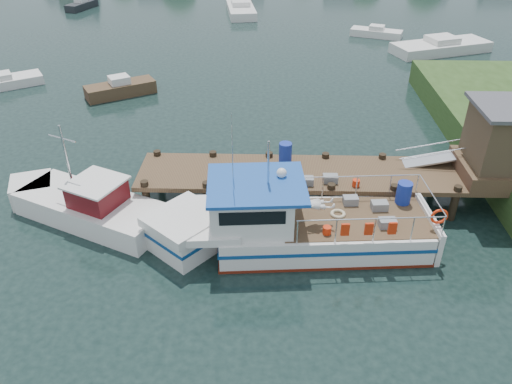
{
  "coord_description": "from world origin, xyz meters",
  "views": [
    {
      "loc": [
        -0.5,
        -18.24,
        11.96
      ],
      "look_at": [
        -1.0,
        -1.5,
        1.3
      ],
      "focal_mm": 35.0,
      "sensor_mm": 36.0,
      "label": 1
    }
  ],
  "objects_px": {
    "moored_rowboat": "(120,88)",
    "moored_c": "(441,46)",
    "lobster_boat": "(287,225)",
    "moored_d": "(241,9)",
    "moored_b": "(376,32)",
    "work_boat": "(84,204)",
    "dock": "(440,156)",
    "moored_e": "(82,5)",
    "moored_a": "(1,82)"
  },
  "relations": [
    {
      "from": "moored_rowboat",
      "to": "moored_a",
      "type": "height_order",
      "value": "moored_rowboat"
    },
    {
      "from": "moored_c",
      "to": "moored_d",
      "type": "xyz_separation_m",
      "value": [
        -16.67,
        12.75,
        0.01
      ]
    },
    {
      "from": "moored_b",
      "to": "work_boat",
      "type": "bearing_deg",
      "value": -135.48
    },
    {
      "from": "lobster_boat",
      "to": "moored_a",
      "type": "relative_size",
      "value": 2.12
    },
    {
      "from": "work_boat",
      "to": "moored_b",
      "type": "bearing_deg",
      "value": 83.94
    },
    {
      "from": "moored_rowboat",
      "to": "moored_e",
      "type": "distance_m",
      "value": 26.36
    },
    {
      "from": "moored_b",
      "to": "moored_c",
      "type": "relative_size",
      "value": 0.55
    },
    {
      "from": "work_boat",
      "to": "dock",
      "type": "bearing_deg",
      "value": 31.17
    },
    {
      "from": "moored_b",
      "to": "lobster_boat",
      "type": "bearing_deg",
      "value": -120.6
    },
    {
      "from": "dock",
      "to": "moored_d",
      "type": "distance_m",
      "value": 36.08
    },
    {
      "from": "work_boat",
      "to": "moored_rowboat",
      "type": "bearing_deg",
      "value": 123.59
    },
    {
      "from": "moored_e",
      "to": "moored_a",
      "type": "bearing_deg",
      "value": -76.03
    },
    {
      "from": "moored_c",
      "to": "moored_d",
      "type": "relative_size",
      "value": 1.07
    },
    {
      "from": "lobster_boat",
      "to": "moored_rowboat",
      "type": "relative_size",
      "value": 2.49
    },
    {
      "from": "work_boat",
      "to": "moored_rowboat",
      "type": "relative_size",
      "value": 1.67
    },
    {
      "from": "moored_a",
      "to": "moored_d",
      "type": "xyz_separation_m",
      "value": [
        14.75,
        21.54,
        0.12
      ]
    },
    {
      "from": "dock",
      "to": "lobster_boat",
      "type": "relative_size",
      "value": 1.49
    },
    {
      "from": "moored_d",
      "to": "moored_e",
      "type": "bearing_deg",
      "value": -163.54
    },
    {
      "from": "work_boat",
      "to": "moored_rowboat",
      "type": "xyz_separation_m",
      "value": [
        -2.07,
        13.49,
        -0.18
      ]
    },
    {
      "from": "lobster_boat",
      "to": "moored_b",
      "type": "xyz_separation_m",
      "value": [
        8.48,
        29.48,
        -0.6
      ]
    },
    {
      "from": "moored_rowboat",
      "to": "moored_a",
      "type": "bearing_deg",
      "value": 170.94
    },
    {
      "from": "lobster_boat",
      "to": "moored_c",
      "type": "relative_size",
      "value": 1.34
    },
    {
      "from": "moored_d",
      "to": "moored_e",
      "type": "relative_size",
      "value": 1.86
    },
    {
      "from": "moored_a",
      "to": "moored_e",
      "type": "relative_size",
      "value": 1.26
    },
    {
      "from": "moored_e",
      "to": "moored_rowboat",
      "type": "bearing_deg",
      "value": -57.96
    },
    {
      "from": "dock",
      "to": "moored_c",
      "type": "xyz_separation_m",
      "value": [
        6.52,
        21.82,
        -1.78
      ]
    },
    {
      "from": "work_boat",
      "to": "moored_e",
      "type": "xyz_separation_m",
      "value": [
        -12.52,
        37.69,
        -0.24
      ]
    },
    {
      "from": "lobster_boat",
      "to": "moored_d",
      "type": "distance_m",
      "value": 37.99
    },
    {
      "from": "moored_e",
      "to": "work_boat",
      "type": "bearing_deg",
      "value": -62.94
    },
    {
      "from": "lobster_boat",
      "to": "moored_e",
      "type": "relative_size",
      "value": 2.67
    },
    {
      "from": "moored_rowboat",
      "to": "moored_e",
      "type": "xyz_separation_m",
      "value": [
        -10.45,
        24.2,
        -0.06
      ]
    },
    {
      "from": "moored_c",
      "to": "moored_d",
      "type": "bearing_deg",
      "value": 132.0
    },
    {
      "from": "moored_rowboat",
      "to": "moored_c",
      "type": "height_order",
      "value": "moored_rowboat"
    },
    {
      "from": "moored_e",
      "to": "moored_d",
      "type": "bearing_deg",
      "value": 3.58
    },
    {
      "from": "dock",
      "to": "moored_rowboat",
      "type": "relative_size",
      "value": 3.71
    },
    {
      "from": "work_boat",
      "to": "moored_e",
      "type": "distance_m",
      "value": 39.72
    },
    {
      "from": "work_boat",
      "to": "moored_d",
      "type": "relative_size",
      "value": 0.96
    },
    {
      "from": "dock",
      "to": "moored_a",
      "type": "height_order",
      "value": "dock"
    },
    {
      "from": "moored_b",
      "to": "moored_a",
      "type": "bearing_deg",
      "value": -168.53
    },
    {
      "from": "moored_a",
      "to": "moored_d",
      "type": "relative_size",
      "value": 0.68
    },
    {
      "from": "moored_c",
      "to": "moored_e",
      "type": "xyz_separation_m",
      "value": [
        -33.55,
        14.26,
        -0.06
      ]
    },
    {
      "from": "dock",
      "to": "moored_rowboat",
      "type": "height_order",
      "value": "dock"
    },
    {
      "from": "moored_rowboat",
      "to": "moored_c",
      "type": "bearing_deg",
      "value": 22.12
    },
    {
      "from": "lobster_boat",
      "to": "moored_c",
      "type": "height_order",
      "value": "lobster_boat"
    },
    {
      "from": "moored_c",
      "to": "moored_e",
      "type": "height_order",
      "value": "moored_c"
    },
    {
      "from": "moored_a",
      "to": "lobster_boat",
      "type": "bearing_deg",
      "value": -54.16
    },
    {
      "from": "work_boat",
      "to": "moored_d",
      "type": "distance_m",
      "value": 36.44
    },
    {
      "from": "lobster_boat",
      "to": "work_boat",
      "type": "distance_m",
      "value": 8.38
    },
    {
      "from": "moored_rowboat",
      "to": "moored_a",
      "type": "distance_m",
      "value": 8.4
    },
    {
      "from": "lobster_boat",
      "to": "moored_c",
      "type": "bearing_deg",
      "value": 58.46
    }
  ]
}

